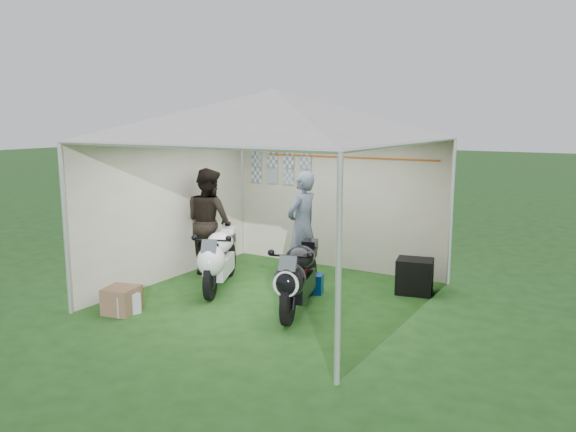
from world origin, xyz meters
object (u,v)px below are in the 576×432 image
object	(u,v)px
paddock_stand	(310,283)
crate_2	(121,295)
person_blue_jacket	(302,226)
crate_3	(124,296)
motorcycle_white	(218,257)
crate_1	(121,300)
canopy_tent	(275,120)
motorcycle_black	(298,275)
equipment_box	(415,276)
person_dark_jacket	(209,222)
crate_0	(123,302)

from	to	relation	value
paddock_stand	crate_2	size ratio (longest dim) A/B	1.23
person_blue_jacket	crate_3	world-z (taller)	person_blue_jacket
motorcycle_white	crate_2	bearing A→B (deg)	-147.26
paddock_stand	crate_1	xyz separation A→B (m)	(-1.75, -2.10, 0.03)
canopy_tent	crate_2	size ratio (longest dim) A/B	17.99
motorcycle_white	paddock_stand	xyz separation A→B (m)	(1.30, 0.55, -0.35)
motorcycle_black	canopy_tent	bearing A→B (deg)	130.02
equipment_box	crate_2	world-z (taller)	equipment_box
paddock_stand	equipment_box	bearing A→B (deg)	30.25
crate_2	paddock_stand	bearing A→B (deg)	40.64
person_dark_jacket	canopy_tent	bearing A→B (deg)	179.84
canopy_tent	crate_2	xyz separation A→B (m)	(-1.75, -1.38, -2.46)
canopy_tent	motorcycle_white	world-z (taller)	canopy_tent
crate_1	crate_2	size ratio (longest dim) A/B	1.27
person_dark_jacket	crate_3	bearing A→B (deg)	107.26
motorcycle_black	crate_1	xyz separation A→B (m)	(-2.00, -1.30, -0.33)
canopy_tent	person_dark_jacket	size ratio (longest dim) A/B	3.15
crate_0	crate_2	distance (m)	0.42
motorcycle_black	crate_2	distance (m)	2.57
motorcycle_white	person_blue_jacket	world-z (taller)	person_blue_jacket
paddock_stand	crate_0	distance (m)	2.71
motorcycle_white	equipment_box	size ratio (longest dim) A/B	3.21
motorcycle_white	crate_2	xyz separation A→B (m)	(-0.79, -1.25, -0.38)
person_dark_jacket	equipment_box	distance (m)	3.46
canopy_tent	paddock_stand	world-z (taller)	canopy_tent
person_blue_jacket	crate_1	bearing A→B (deg)	-16.58
crate_0	person_dark_jacket	bearing A→B (deg)	95.29
motorcycle_black	person_dark_jacket	world-z (taller)	person_dark_jacket
canopy_tent	crate_3	distance (m)	3.25
motorcycle_black	crate_0	xyz separation A→B (m)	(-2.01, -1.25, -0.36)
person_blue_jacket	equipment_box	distance (m)	1.95
equipment_box	crate_1	world-z (taller)	equipment_box
paddock_stand	canopy_tent	bearing A→B (deg)	-129.40
person_dark_jacket	crate_0	size ratio (longest dim) A/B	4.24
person_dark_jacket	paddock_stand	bearing A→B (deg)	-165.43
motorcycle_black	crate_2	bearing A→B (deg)	-174.10
crate_0	crate_1	bearing A→B (deg)	-74.57
motorcycle_black	crate_0	size ratio (longest dim) A/B	4.23
crate_2	crate_3	world-z (taller)	crate_3
motorcycle_black	equipment_box	bearing A→B (deg)	37.92
paddock_stand	crate_2	distance (m)	2.76
crate_0	paddock_stand	bearing A→B (deg)	49.32
person_blue_jacket	crate_3	xyz separation A→B (m)	(-1.44, -2.52, -0.74)
equipment_box	paddock_stand	bearing A→B (deg)	-149.75
canopy_tent	crate_2	bearing A→B (deg)	-141.77
equipment_box	canopy_tent	bearing A→B (deg)	-144.57
canopy_tent	crate_1	size ratio (longest dim) A/B	14.21
paddock_stand	crate_0	world-z (taller)	paddock_stand
equipment_box	person_blue_jacket	bearing A→B (deg)	-174.73
person_blue_jacket	crate_1	world-z (taller)	person_blue_jacket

